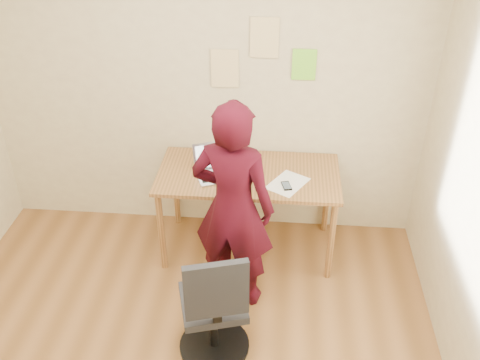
# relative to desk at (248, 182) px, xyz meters

# --- Properties ---
(room) EXTENTS (3.58, 3.58, 2.78)m
(room) POSITION_rel_desk_xyz_m (-0.38, -1.38, 0.70)
(room) COLOR brown
(room) RESTS_ON ground
(desk) EXTENTS (1.40, 0.70, 0.74)m
(desk) POSITION_rel_desk_xyz_m (0.00, 0.00, 0.00)
(desk) COLOR #996534
(desk) RESTS_ON ground
(laptop) EXTENTS (0.39, 0.37, 0.22)m
(laptop) POSITION_rel_desk_xyz_m (-0.25, -0.03, 0.14)
(laptop) COLOR #B3B2BA
(laptop) RESTS_ON desk
(paper_sheet) EXTENTS (0.35, 0.39, 0.00)m
(paper_sheet) POSITION_rel_desk_xyz_m (0.30, -0.12, 0.09)
(paper_sheet) COLOR white
(paper_sheet) RESTS_ON desk
(phone) EXTENTS (0.09, 0.13, 0.01)m
(phone) POSITION_rel_desk_xyz_m (0.29, -0.16, 0.09)
(phone) COLOR black
(phone) RESTS_ON desk
(wall_note_left) EXTENTS (0.21, 0.00, 0.30)m
(wall_note_left) POSITION_rel_desk_xyz_m (-0.21, 0.36, 0.79)
(wall_note_left) COLOR #DFC385
(wall_note_left) RESTS_ON room
(wall_note_mid) EXTENTS (0.21, 0.00, 0.30)m
(wall_note_mid) POSITION_rel_desk_xyz_m (0.08, 0.36, 1.03)
(wall_note_mid) COLOR #DFC385
(wall_note_mid) RESTS_ON room
(wall_note_right) EXTENTS (0.18, 0.00, 0.24)m
(wall_note_right) POSITION_rel_desk_xyz_m (0.38, 0.36, 0.84)
(wall_note_right) COLOR #7EDF32
(wall_note_right) RESTS_ON room
(office_chair) EXTENTS (0.50, 0.51, 0.91)m
(office_chair) POSITION_rel_desk_xyz_m (-0.13, -1.12, -0.26)
(office_chair) COLOR black
(office_chair) RESTS_ON ground
(person) EXTENTS (0.65, 0.50, 1.59)m
(person) POSITION_rel_desk_xyz_m (-0.07, -0.54, 0.14)
(person) COLOR #330711
(person) RESTS_ON ground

